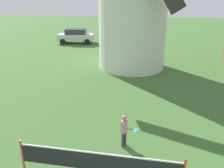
{
  "coord_description": "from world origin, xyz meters",
  "views": [
    {
      "loc": [
        0.86,
        -3.11,
        4.86
      ],
      "look_at": [
        -0.48,
        3.98,
        2.2
      ],
      "focal_mm": 38.1,
      "sensor_mm": 36.0,
      "label": 1
    }
  ],
  "objects_px": {
    "player_far": "(125,129)",
    "parked_car_mustard": "(127,37)",
    "parked_car_silver": "(76,36)",
    "tennis_net": "(98,162)"
  },
  "relations": [
    {
      "from": "player_far",
      "to": "parked_car_mustard",
      "type": "bearing_deg",
      "value": 97.21
    },
    {
      "from": "tennis_net",
      "to": "player_far",
      "type": "relative_size",
      "value": 3.86
    },
    {
      "from": "tennis_net",
      "to": "player_far",
      "type": "bearing_deg",
      "value": 75.86
    },
    {
      "from": "player_far",
      "to": "parked_car_silver",
      "type": "bearing_deg",
      "value": 113.53
    },
    {
      "from": "tennis_net",
      "to": "player_far",
      "type": "distance_m",
      "value": 1.91
    },
    {
      "from": "parked_car_silver",
      "to": "parked_car_mustard",
      "type": "relative_size",
      "value": 1.02
    },
    {
      "from": "player_far",
      "to": "parked_car_mustard",
      "type": "distance_m",
      "value": 18.81
    },
    {
      "from": "player_far",
      "to": "parked_car_silver",
      "type": "height_order",
      "value": "parked_car_silver"
    },
    {
      "from": "tennis_net",
      "to": "parked_car_mustard",
      "type": "relative_size",
      "value": 1.13
    },
    {
      "from": "tennis_net",
      "to": "parked_car_silver",
      "type": "relative_size",
      "value": 1.11
    }
  ]
}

